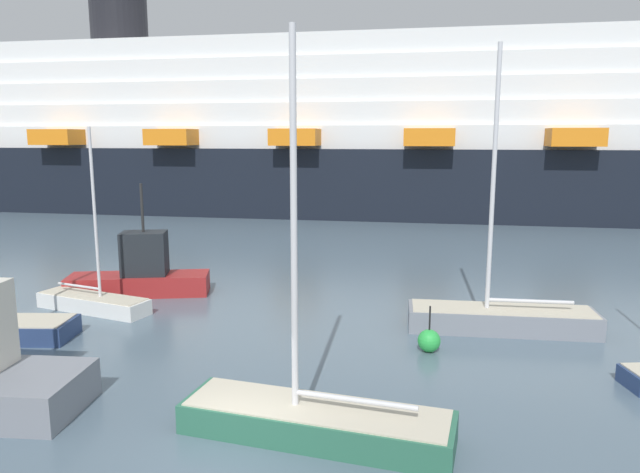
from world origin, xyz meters
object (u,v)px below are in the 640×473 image
at_px(sailboat_1, 501,316).
at_px(sailboat_3, 316,417).
at_px(cruise_ship, 312,138).
at_px(fishing_boat_1, 141,274).
at_px(sailboat_4, 93,301).
at_px(channel_buoy_0, 429,341).

height_order(sailboat_1, sailboat_3, sailboat_1).
height_order(sailboat_1, cruise_ship, cruise_ship).
distance_m(sailboat_1, fishing_boat_1, 15.81).
height_order(sailboat_4, fishing_boat_1, sailboat_4).
distance_m(sailboat_1, cruise_ship, 37.97).
bearing_deg(cruise_ship, sailboat_1, -67.96).
xyz_separation_m(sailboat_4, cruise_ship, (4.20, 35.01, 6.55)).
bearing_deg(sailboat_4, channel_buoy_0, 4.75).
relative_size(sailboat_1, sailboat_3, 1.08).
xyz_separation_m(sailboat_3, sailboat_4, (-10.57, 8.95, -0.07)).
height_order(sailboat_1, channel_buoy_0, sailboat_1).
relative_size(sailboat_3, channel_buoy_0, 6.03).
height_order(sailboat_4, channel_buoy_0, sailboat_4).
bearing_deg(channel_buoy_0, sailboat_3, -116.67).
xyz_separation_m(fishing_boat_1, cruise_ship, (3.31, 32.30, 6.01)).
bearing_deg(cruise_ship, channel_buoy_0, -73.04).
height_order(sailboat_1, fishing_boat_1, sailboat_1).
distance_m(sailboat_4, cruise_ship, 35.86).
bearing_deg(cruise_ship, sailboat_3, -78.72).
bearing_deg(fishing_boat_1, cruise_ship, 71.17).
bearing_deg(cruise_ship, sailboat_4, -93.80).
height_order(sailboat_3, cruise_ship, cruise_ship).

